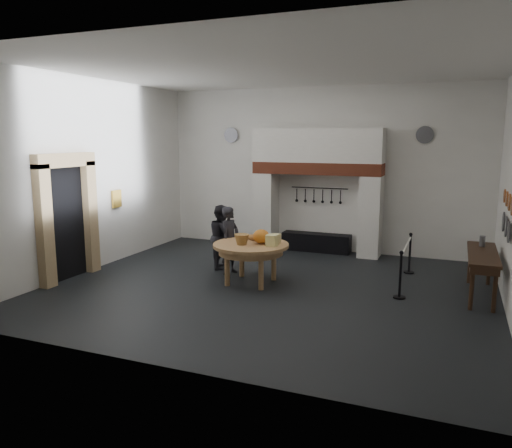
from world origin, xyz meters
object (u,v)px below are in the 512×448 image
at_px(barrier_post_far, 410,254).
at_px(barrier_post_near, 400,276).
at_px(work_table, 251,245).
at_px(visitor_near, 230,240).
at_px(visitor_far, 222,237).
at_px(side_table, 483,254).
at_px(iron_range, 316,242).

bearing_deg(barrier_post_far, barrier_post_near, -90.00).
height_order(work_table, visitor_near, visitor_near).
relative_size(visitor_near, barrier_post_near, 1.75).
bearing_deg(visitor_far, side_table, -118.25).
relative_size(iron_range, barrier_post_near, 2.11).
height_order(work_table, barrier_post_near, barrier_post_near).
bearing_deg(iron_range, visitor_near, -112.38).
height_order(visitor_far, barrier_post_near, visitor_far).
xyz_separation_m(work_table, visitor_far, (-1.13, 0.91, -0.07)).
distance_m(visitor_far, side_table, 5.74).
xyz_separation_m(iron_range, work_table, (-0.51, -3.52, 0.59)).
xyz_separation_m(visitor_far, side_table, (5.74, -0.06, 0.10)).
relative_size(barrier_post_near, barrier_post_far, 1.00).
bearing_deg(work_table, iron_range, 81.76).
relative_size(iron_range, visitor_far, 1.23).
relative_size(visitor_near, visitor_far, 1.02).
xyz_separation_m(iron_range, barrier_post_far, (2.62, -1.40, 0.20)).
height_order(iron_range, work_table, work_table).
height_order(iron_range, barrier_post_far, barrier_post_far).
xyz_separation_m(work_table, visitor_near, (-0.73, 0.51, -0.05)).
relative_size(iron_range, side_table, 0.86).
xyz_separation_m(work_table, barrier_post_far, (3.13, 2.13, -0.39)).
relative_size(visitor_far, barrier_post_near, 1.72).
xyz_separation_m(iron_range, barrier_post_near, (2.62, -3.40, 0.20)).
distance_m(iron_range, barrier_post_far, 2.97).
xyz_separation_m(visitor_near, barrier_post_far, (3.86, 1.62, -0.34)).
xyz_separation_m(visitor_near, side_table, (5.34, 0.34, 0.08)).
relative_size(iron_range, barrier_post_far, 2.11).
bearing_deg(iron_range, side_table, -33.14).
distance_m(barrier_post_near, barrier_post_far, 2.00).
height_order(side_table, barrier_post_near, same).
xyz_separation_m(visitor_far, barrier_post_far, (4.26, 1.22, -0.32)).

